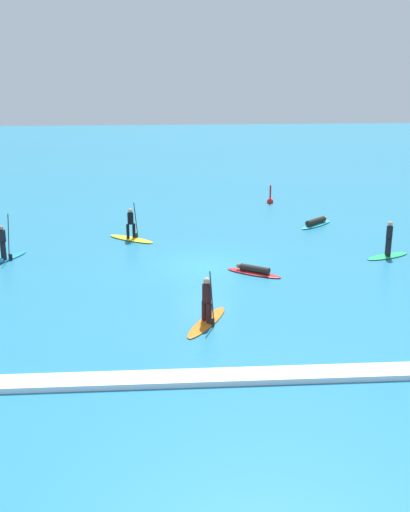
{
  "coord_description": "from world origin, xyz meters",
  "views": [
    {
      "loc": [
        -1.94,
        -28.78,
        9.69
      ],
      "look_at": [
        0.0,
        0.0,
        0.5
      ],
      "focal_mm": 45.63,
      "sensor_mm": 36.0,
      "label": 1
    }
  ],
  "objects_px": {
    "marker_buoy": "(270,200)",
    "surfer_on_blue_board": "(4,251)",
    "surfer_on_orange_board": "(207,310)",
    "surfer_on_teal_board": "(316,223)",
    "surfer_on_red_board": "(254,271)",
    "surfer_on_yellow_board": "(131,233)",
    "surfer_on_green_board": "(388,248)"
  },
  "relations": [
    {
      "from": "surfer_on_red_board",
      "to": "surfer_on_green_board",
      "type": "relative_size",
      "value": 1.0
    },
    {
      "from": "marker_buoy",
      "to": "surfer_on_blue_board",
      "type": "bearing_deg",
      "value": -142.77
    },
    {
      "from": "marker_buoy",
      "to": "surfer_on_red_board",
      "type": "bearing_deg",
      "value": -102.26
    },
    {
      "from": "surfer_on_yellow_board",
      "to": "marker_buoy",
      "type": "distance_m",
      "value": 11.95
    },
    {
      "from": "surfer_on_blue_board",
      "to": "surfer_on_green_board",
      "type": "height_order",
      "value": "surfer_on_blue_board"
    },
    {
      "from": "surfer_on_teal_board",
      "to": "surfer_on_green_board",
      "type": "distance_m",
      "value": 6.41
    },
    {
      "from": "surfer_on_yellow_board",
      "to": "surfer_on_green_board",
      "type": "relative_size",
      "value": 1.06
    },
    {
      "from": "surfer_on_orange_board",
      "to": "surfer_on_teal_board",
      "type": "bearing_deg",
      "value": 179.19
    },
    {
      "from": "surfer_on_teal_board",
      "to": "surfer_on_blue_board",
      "type": "bearing_deg",
      "value": 156.09
    },
    {
      "from": "surfer_on_orange_board",
      "to": "surfer_on_teal_board",
      "type": "height_order",
      "value": "surfer_on_orange_board"
    },
    {
      "from": "surfer_on_yellow_board",
      "to": "surfer_on_blue_board",
      "type": "bearing_deg",
      "value": -115.96
    },
    {
      "from": "surfer_on_teal_board",
      "to": "surfer_on_yellow_board",
      "type": "bearing_deg",
      "value": 149.95
    },
    {
      "from": "surfer_on_green_board",
      "to": "surfer_on_teal_board",
      "type": "bearing_deg",
      "value": 85.69
    },
    {
      "from": "surfer_on_red_board",
      "to": "marker_buoy",
      "type": "height_order",
      "value": "marker_buoy"
    },
    {
      "from": "surfer_on_red_board",
      "to": "surfer_on_teal_board",
      "type": "height_order",
      "value": "surfer_on_teal_board"
    },
    {
      "from": "surfer_on_green_board",
      "to": "marker_buoy",
      "type": "relative_size",
      "value": 1.96
    },
    {
      "from": "surfer_on_yellow_board",
      "to": "surfer_on_blue_board",
      "type": "height_order",
      "value": "surfer_on_blue_board"
    },
    {
      "from": "surfer_on_red_board",
      "to": "surfer_on_green_board",
      "type": "bearing_deg",
      "value": -129.98
    },
    {
      "from": "surfer_on_teal_board",
      "to": "surfer_on_green_board",
      "type": "relative_size",
      "value": 0.94
    },
    {
      "from": "surfer_on_yellow_board",
      "to": "surfer_on_orange_board",
      "type": "xyz_separation_m",
      "value": [
        3.25,
        -11.33,
        0.12
      ]
    },
    {
      "from": "surfer_on_teal_board",
      "to": "marker_buoy",
      "type": "xyz_separation_m",
      "value": [
        -1.71,
        5.89,
        0.02
      ]
    },
    {
      "from": "surfer_on_yellow_board",
      "to": "marker_buoy",
      "type": "xyz_separation_m",
      "value": [
        8.8,
        8.08,
        -0.21
      ]
    },
    {
      "from": "surfer_on_teal_board",
      "to": "surfer_on_orange_board",
      "type": "bearing_deg",
      "value": -160.06
    },
    {
      "from": "surfer_on_orange_board",
      "to": "surfer_on_red_board",
      "type": "bearing_deg",
      "value": -177.52
    },
    {
      "from": "surfer_on_blue_board",
      "to": "surfer_on_green_board",
      "type": "distance_m",
      "value": 18.62
    },
    {
      "from": "surfer_on_yellow_board",
      "to": "surfer_on_red_board",
      "type": "bearing_deg",
      "value": -9.68
    },
    {
      "from": "surfer_on_blue_board",
      "to": "surfer_on_teal_board",
      "type": "relative_size",
      "value": 1.18
    },
    {
      "from": "surfer_on_blue_board",
      "to": "surfer_on_orange_board",
      "type": "relative_size",
      "value": 0.91
    },
    {
      "from": "surfer_on_yellow_board",
      "to": "surfer_on_red_board",
      "type": "xyz_separation_m",
      "value": [
        5.75,
        -5.95,
        -0.25
      ]
    },
    {
      "from": "surfer_on_blue_board",
      "to": "surfer_on_orange_board",
      "type": "distance_m",
      "value": 12.33
    },
    {
      "from": "surfer_on_yellow_board",
      "to": "surfer_on_orange_board",
      "type": "height_order",
      "value": "surfer_on_orange_board"
    },
    {
      "from": "marker_buoy",
      "to": "surfer_on_teal_board",
      "type": "bearing_deg",
      "value": -73.82
    }
  ]
}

